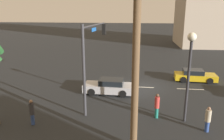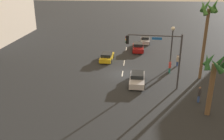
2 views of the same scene
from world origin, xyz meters
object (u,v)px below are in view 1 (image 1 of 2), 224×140
(car_0, at_px, (109,87))
(car_1, at_px, (195,76))
(pedestrian_1, at_px, (208,119))
(pedestrian_2, at_px, (157,105))
(streetlamp, at_px, (190,61))
(pedestrian_0, at_px, (32,112))
(palm_tree_0, at_px, (138,4))
(traffic_signal, at_px, (92,49))

(car_0, relative_size, car_1, 1.05)
(car_1, distance_m, pedestrian_1, 10.72)
(car_0, xyz_separation_m, pedestrian_2, (-3.96, 4.39, 0.34))
(car_0, height_order, streetlamp, streetlamp)
(car_0, relative_size, pedestrian_1, 2.73)
(pedestrian_0, relative_size, pedestrian_2, 0.98)
(pedestrian_2, distance_m, palm_tree_0, 7.75)
(palm_tree_0, bearing_deg, traffic_signal, -58.01)
(pedestrian_2, bearing_deg, car_1, -116.75)
(car_1, height_order, palm_tree_0, palm_tree_0)
(palm_tree_0, bearing_deg, car_1, -115.29)
(pedestrian_2, relative_size, palm_tree_0, 0.18)
(pedestrian_1, bearing_deg, streetlamp, -47.12)
(streetlamp, bearing_deg, pedestrian_2, -8.38)
(car_0, distance_m, traffic_signal, 4.69)
(streetlamp, xyz_separation_m, pedestrian_1, (-1.12, 1.21, -3.36))
(car_0, bearing_deg, car_1, -151.10)
(pedestrian_1, bearing_deg, pedestrian_0, 2.63)
(car_0, distance_m, streetlamp, 8.29)
(traffic_signal, distance_m, pedestrian_2, 6.29)
(pedestrian_1, bearing_deg, car_0, -40.21)
(car_1, height_order, pedestrian_2, pedestrian_2)
(traffic_signal, height_order, streetlamp, traffic_signal)
(car_0, xyz_separation_m, pedestrian_1, (-6.95, 5.88, 0.25))
(traffic_signal, bearing_deg, palm_tree_0, 121.99)
(car_1, xyz_separation_m, traffic_signal, (9.48, 7.27, 3.87))
(traffic_signal, distance_m, pedestrian_0, 6.16)
(car_0, distance_m, car_1, 9.77)
(car_1, height_order, pedestrian_1, pedestrian_1)
(pedestrian_2, bearing_deg, pedestrian_1, 153.60)
(pedestrian_0, relative_size, pedestrian_1, 1.05)
(car_1, distance_m, traffic_signal, 12.56)
(car_1, xyz_separation_m, pedestrian_1, (1.60, 10.60, 0.29))
(car_1, relative_size, pedestrian_2, 2.41)
(pedestrian_2, bearing_deg, pedestrian_0, 13.74)
(pedestrian_0, bearing_deg, traffic_signal, -130.56)
(pedestrian_0, bearing_deg, streetlamp, -170.26)
(car_1, bearing_deg, car_0, 28.90)
(streetlamp, xyz_separation_m, pedestrian_2, (1.87, -0.28, -3.27))
(car_1, distance_m, pedestrian_2, 10.21)
(streetlamp, bearing_deg, pedestrian_0, 9.74)
(car_0, bearing_deg, streetlamp, 141.32)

